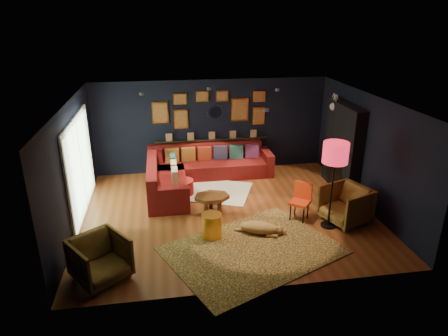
{
  "coord_description": "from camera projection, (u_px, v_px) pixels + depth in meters",
  "views": [
    {
      "loc": [
        -1.39,
        -8.04,
        4.3
      ],
      "look_at": [
        -0.04,
        0.3,
        0.98
      ],
      "focal_mm": 32.0,
      "sensor_mm": 36.0,
      "label": 1
    }
  ],
  "objects": [
    {
      "name": "leopard_rug",
      "position": [
        253.0,
        250.0,
        7.7
      ],
      "size": [
        3.79,
        3.35,
        0.02
      ],
      "primitive_type": "cube",
      "rotation": [
        0.0,
        0.0,
        0.43
      ],
      "color": "tan",
      "rests_on": "ground"
    },
    {
      "name": "sunburst_mirror",
      "position": [
        215.0,
        112.0,
        11.06
      ],
      "size": [
        0.47,
        0.16,
        0.47
      ],
      "color": "silver",
      "rests_on": "room_walls"
    },
    {
      "name": "armchair_left",
      "position": [
        100.0,
        257.0,
        6.75
      ],
      "size": [
        1.14,
        1.13,
        0.86
      ],
      "primitive_type": "imported",
      "rotation": [
        0.0,
        0.0,
        0.62
      ],
      "color": "gold",
      "rests_on": "ground"
    },
    {
      "name": "floor",
      "position": [
        228.0,
        212.0,
        9.17
      ],
      "size": [
        6.5,
        6.5,
        0.0
      ],
      "primitive_type": "plane",
      "color": "brown",
      "rests_on": "ground"
    },
    {
      "name": "armchair_right",
      "position": [
        346.0,
        203.0,
        8.62
      ],
      "size": [
        1.08,
        1.11,
        0.9
      ],
      "primitive_type": "imported",
      "rotation": [
        0.0,
        0.0,
        -1.2
      ],
      "color": "gold",
      "rests_on": "ground"
    },
    {
      "name": "ceiling_spots",
      "position": [
        222.0,
        95.0,
        8.97
      ],
      "size": [
        3.3,
        2.5,
        0.06
      ],
      "color": "black",
      "rests_on": "room_walls"
    },
    {
      "name": "dog",
      "position": [
        259.0,
        226.0,
        8.23
      ],
      "size": [
        1.19,
        0.89,
        0.34
      ],
      "primitive_type": null,
      "rotation": [
        0.0,
        0.0,
        -0.39
      ],
      "color": "#B38047",
      "rests_on": "leopard_rug"
    },
    {
      "name": "sectional",
      "position": [
        194.0,
        172.0,
        10.62
      ],
      "size": [
        3.41,
        2.69,
        0.86
      ],
      "color": "maroon",
      "rests_on": "ground"
    },
    {
      "name": "sliding_door",
      "position": [
        81.0,
        167.0,
        8.84
      ],
      "size": [
        0.06,
        2.8,
        2.2
      ],
      "color": "white",
      "rests_on": "ground"
    },
    {
      "name": "coffee_table",
      "position": [
        212.0,
        199.0,
        9.03
      ],
      "size": [
        0.82,
        0.62,
        0.41
      ],
      "rotation": [
        0.0,
        0.0,
        -0.0
      ],
      "color": "brown",
      "rests_on": "shag_rug"
    },
    {
      "name": "room_walls",
      "position": [
        228.0,
        147.0,
        8.59
      ],
      "size": [
        6.5,
        6.5,
        6.5
      ],
      "color": "black",
      "rests_on": "ground"
    },
    {
      "name": "gold_stool",
      "position": [
        212.0,
        226.0,
        8.08
      ],
      "size": [
        0.41,
        0.41,
        0.52
      ],
      "primitive_type": "cylinder",
      "color": "gold",
      "rests_on": "ground"
    },
    {
      "name": "deer_head",
      "position": [
        340.0,
        106.0,
        10.17
      ],
      "size": [
        0.5,
        0.28,
        0.45
      ],
      "color": "white",
      "rests_on": "fireplace"
    },
    {
      "name": "fireplace",
      "position": [
        342.0,
        151.0,
        10.08
      ],
      "size": [
        0.31,
        1.6,
        2.2
      ],
      "color": "black",
      "rests_on": "ground"
    },
    {
      "name": "gallery_wall",
      "position": [
        211.0,
        109.0,
        11.0
      ],
      "size": [
        3.15,
        0.04,
        1.02
      ],
      "color": "gold",
      "rests_on": "room_walls"
    },
    {
      "name": "pouf",
      "position": [
        183.0,
        187.0,
        10.0
      ],
      "size": [
        0.55,
        0.55,
        0.36
      ],
      "primitive_type": "cylinder",
      "color": "#A31B1D",
      "rests_on": "shag_rug"
    },
    {
      "name": "orange_chair",
      "position": [
        301.0,
        198.0,
        8.74
      ],
      "size": [
        0.56,
        0.56,
        0.84
      ],
      "rotation": [
        0.0,
        0.0,
        -0.68
      ],
      "color": "black",
      "rests_on": "ground"
    },
    {
      "name": "floor_lamp",
      "position": [
        335.0,
        156.0,
        8.0
      ],
      "size": [
        0.52,
        0.52,
        1.89
      ],
      "color": "black",
      "rests_on": "ground"
    },
    {
      "name": "ledge",
      "position": [
        212.0,
        140.0,
        11.29
      ],
      "size": [
        3.2,
        0.12,
        0.04
      ],
      "primitive_type": "cube",
      "color": "black",
      "rests_on": "room_walls"
    },
    {
      "name": "shag_rug",
      "position": [
        210.0,
        191.0,
        10.24
      ],
      "size": [
        2.37,
        2.07,
        0.03
      ],
      "primitive_type": "cube",
      "rotation": [
        0.0,
        0.0,
        -0.38
      ],
      "color": "white",
      "rests_on": "ground"
    }
  ]
}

